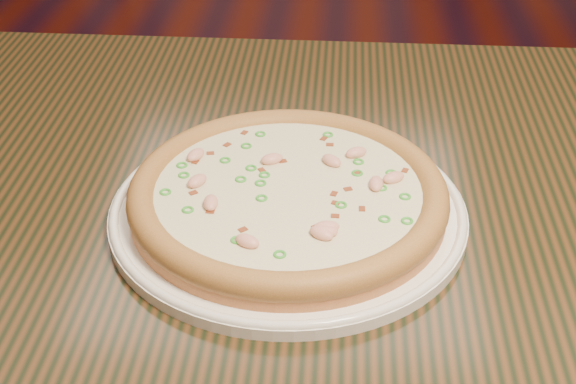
{
  "coord_description": "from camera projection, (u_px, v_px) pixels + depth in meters",
  "views": [
    {
      "loc": [
        0.27,
        -1.07,
        1.22
      ],
      "look_at": [
        0.22,
        -0.41,
        0.78
      ],
      "focal_mm": 50.0,
      "sensor_mm": 36.0,
      "label": 1
    }
  ],
  "objects": [
    {
      "name": "pizza",
      "position": [
        288.0,
        194.0,
        0.8
      ],
      "size": [
        0.32,
        0.32,
        0.03
      ],
      "color": "#D08044",
      "rests_on": "plate"
    },
    {
      "name": "plate",
      "position": [
        288.0,
        210.0,
        0.81
      ],
      "size": [
        0.36,
        0.36,
        0.02
      ],
      "color": "white",
      "rests_on": "hero_table"
    },
    {
      "name": "hero_table",
      "position": [
        397.0,
        267.0,
        0.9
      ],
      "size": [
        1.2,
        0.8,
        0.75
      ],
      "color": "black",
      "rests_on": "ground"
    }
  ]
}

